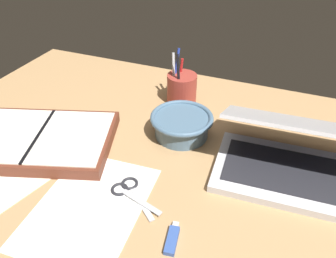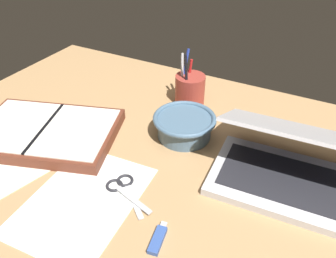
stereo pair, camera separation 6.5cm
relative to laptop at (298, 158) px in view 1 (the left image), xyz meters
The scene contains 8 objects.
desk_top 31.54cm from the laptop, 161.31° to the right, with size 140.00×100.00×2.00cm, color tan.
laptop is the anchor object (origin of this frame).
bowl 29.25cm from the laptop, behind, with size 16.61×16.61×6.18cm.
pen_cup 40.76cm from the laptop, 150.09° to the left, with size 9.00×9.00×16.60cm.
planner 63.04cm from the laptop, 167.68° to the right, with size 42.22×34.64×3.45cm.
scissors 38.61cm from the laptop, 149.20° to the right, with size 13.27×9.87×0.80cm.
paper_sheet_front 47.03cm from the laptop, 145.60° to the right, with size 21.37×29.42×0.16cm, color white.
usb_drive 34.28cm from the laptop, 125.27° to the right, with size 3.00×7.37×1.00cm.
Camera 1 is at (22.90, -52.77, 55.12)cm, focal length 35.00 mm.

